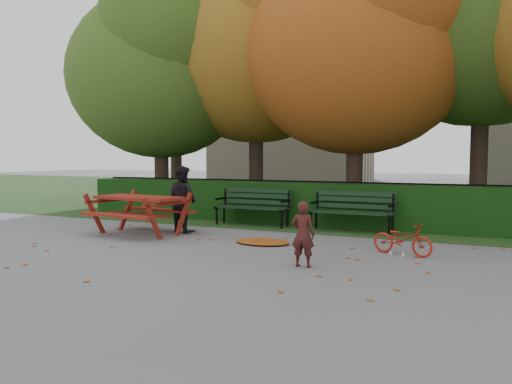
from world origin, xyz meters
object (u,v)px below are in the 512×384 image
at_px(picnic_table, 139,205).
at_px(adult, 182,199).
at_px(tree_b, 263,30).
at_px(tree_c, 367,32).
at_px(tree_f, 179,51).
at_px(tree_a, 164,61).
at_px(bicycle, 403,239).
at_px(bench_right, 352,208).
at_px(child, 303,234).
at_px(bench_left, 253,204).

relative_size(picnic_table, adult, 1.41).
xyz_separation_m(tree_b, adult, (0.21, -4.67, -4.68)).
distance_m(tree_c, picnic_table, 7.22).
relative_size(tree_b, tree_f, 0.96).
bearing_deg(tree_a, bicycle, -27.77).
xyz_separation_m(tree_b, picnic_table, (-0.44, -5.33, -4.77)).
xyz_separation_m(bench_right, adult, (-3.34, -1.62, 0.20)).
relative_size(tree_a, adult, 5.17).
bearing_deg(picnic_table, bench_right, 35.52).
relative_size(bench_right, picnic_table, 0.88).
relative_size(tree_b, child, 8.93).
bearing_deg(tree_b, bench_left, -69.42).
distance_m(tree_a, tree_f, 4.31).
distance_m(child, bicycle, 1.99).
bearing_deg(tree_a, bench_right, -16.61).
height_order(tree_f, bench_right, tree_f).
xyz_separation_m(bench_right, bicycle, (1.43, -2.19, -0.25)).
relative_size(tree_a, picnic_table, 3.68).
relative_size(bench_left, bicycle, 1.76).
height_order(bench_right, child, child).
distance_m(tree_c, tree_f, 8.66).
distance_m(tree_a, bench_left, 5.89).
distance_m(bench_left, bicycle, 4.41).
xyz_separation_m(tree_b, child, (3.78, -6.81, -4.91)).
relative_size(tree_a, tree_f, 0.81).
bearing_deg(tree_f, tree_a, -62.02).
bearing_deg(tree_f, child, -47.68).
distance_m(tree_c, adult, 6.43).
bearing_deg(tree_c, picnic_table, -129.28).
relative_size(tree_c, adult, 5.53).
bearing_deg(tree_b, adult, -87.47).
bearing_deg(picnic_table, adult, 51.38).
bearing_deg(child, tree_a, -44.23).
xyz_separation_m(tree_c, bench_left, (-2.13, -2.26, -4.30)).
distance_m(picnic_table, adult, 0.93).
xyz_separation_m(tree_b, bench_left, (1.14, -3.04, -4.88)).
bearing_deg(tree_c, tree_b, 166.55).
xyz_separation_m(bench_left, bench_right, (2.40, 0.00, 0.00)).
bearing_deg(adult, picnic_table, 60.29).
relative_size(tree_f, bench_left, 5.10).
relative_size(tree_c, bicycle, 7.81).
bearing_deg(bench_right, tree_a, 163.39).
relative_size(bench_right, adult, 1.24).
xyz_separation_m(tree_c, adult, (-3.07, -3.88, -4.10)).
bearing_deg(child, adult, -34.32).
height_order(tree_b, picnic_table, tree_b).
xyz_separation_m(tree_a, adult, (2.95, -3.50, -3.80)).
bearing_deg(picnic_table, tree_f, 124.15).
distance_m(tree_f, bench_left, 9.56).
distance_m(bench_left, picnic_table, 2.79).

